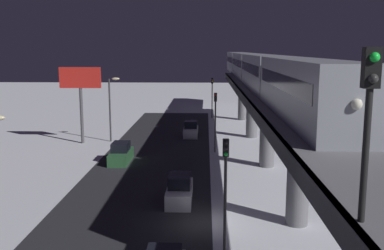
% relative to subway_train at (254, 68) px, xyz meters
% --- Properties ---
extents(ground_plane, '(240.00, 240.00, 0.00)m').
position_rel_subway_train_xyz_m(ground_plane, '(5.82, 27.23, -8.74)').
color(ground_plane, white).
extents(avenue_asphalt, '(11.00, 98.19, 0.01)m').
position_rel_subway_train_xyz_m(avenue_asphalt, '(10.84, 27.23, -8.74)').
color(avenue_asphalt, '#28282D').
rests_on(avenue_asphalt, ground_plane).
extents(elevated_railway, '(5.00, 98.19, 6.96)m').
position_rel_subway_train_xyz_m(elevated_railway, '(0.09, 27.23, -2.77)').
color(elevated_railway, slate).
rests_on(elevated_railway, ground_plane).
extents(subway_train, '(2.94, 74.07, 3.40)m').
position_rel_subway_train_xyz_m(subway_train, '(0.00, 0.00, 0.00)').
color(subway_train, '#999EA8').
rests_on(subway_train, elevated_railway).
extents(rail_signal, '(0.36, 0.41, 4.00)m').
position_rel_subway_train_xyz_m(rail_signal, '(2.16, 44.11, 0.95)').
color(rail_signal, black).
rests_on(rail_signal, elevated_railway).
extents(sedan_white, '(1.91, 4.15, 1.97)m').
position_rel_subway_train_xyz_m(sedan_white, '(7.64, -1.19, -7.96)').
color(sedan_white, silver).
rests_on(sedan_white, ground_plane).
extents(sedan_white_2, '(1.80, 4.64, 1.97)m').
position_rel_subway_train_xyz_m(sedan_white_2, '(7.64, 23.16, -7.94)').
color(sedan_white_2, silver).
rests_on(sedan_white_2, ground_plane).
extents(sedan_green, '(1.80, 4.50, 1.97)m').
position_rel_subway_train_xyz_m(sedan_green, '(14.04, 12.06, -7.94)').
color(sedan_green, '#2D6038').
rests_on(sedan_green, ground_plane).
extents(traffic_light_near, '(0.32, 0.44, 6.40)m').
position_rel_subway_train_xyz_m(traffic_light_near, '(4.74, 31.87, -4.54)').
color(traffic_light_near, '#2D2D2D').
rests_on(traffic_light_near, ground_plane).
extents(traffic_light_mid, '(0.32, 0.44, 6.40)m').
position_rel_subway_train_xyz_m(traffic_light_mid, '(4.74, 7.62, -4.54)').
color(traffic_light_mid, '#2D2D2D').
rests_on(traffic_light_mid, ground_plane).
extents(traffic_light_far, '(0.32, 0.44, 6.40)m').
position_rel_subway_train_xyz_m(traffic_light_far, '(4.74, -16.63, -4.54)').
color(traffic_light_far, '#2D2D2D').
rests_on(traffic_light_far, ground_plane).
extents(commercial_billboard, '(4.80, 0.36, 8.90)m').
position_rel_subway_train_xyz_m(commercial_billboard, '(20.25, 3.32, -1.91)').
color(commercial_billboard, '#4C4C51').
rests_on(commercial_billboard, ground_plane).
extents(street_lamp_far, '(1.35, 0.44, 7.65)m').
position_rel_subway_train_xyz_m(street_lamp_far, '(16.91, 2.23, -3.93)').
color(street_lamp_far, '#38383D').
rests_on(street_lamp_far, ground_plane).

